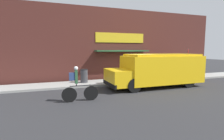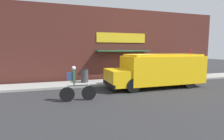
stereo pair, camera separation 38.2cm
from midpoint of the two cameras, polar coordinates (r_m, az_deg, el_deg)
ground_plane at (r=12.55m, az=6.32°, el=-4.59°), size 70.00×70.00×0.00m
sidewalk at (r=13.44m, az=4.42°, el=-3.54°), size 28.00×2.03×0.13m
storefront at (r=14.55m, az=2.19°, el=8.28°), size 17.93×1.05×5.73m
school_bus at (r=11.81m, az=13.83°, el=0.17°), size 6.35×2.68×2.15m
cyclist at (r=8.36m, az=-12.42°, el=-4.88°), size 1.72×0.20×1.67m
stop_sign_post at (r=15.92m, az=22.82°, el=3.59°), size 0.45×0.45×2.40m
trash_bin at (r=12.49m, az=-9.97°, el=-1.89°), size 0.52×0.52×0.94m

